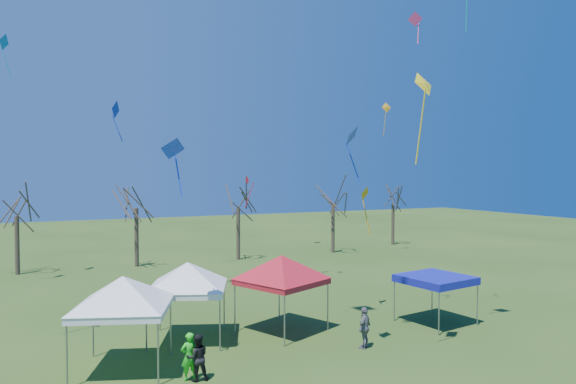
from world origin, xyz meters
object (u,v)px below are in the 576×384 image
tree_5 (393,190)px  tent_blue (435,280)px  tree_2 (136,187)px  tent_white_west (123,282)px  tree_3 (238,189)px  tent_red (282,260)px  tree_1 (16,195)px  tree_4 (333,188)px  person_green (189,356)px  person_grey (365,328)px  tent_white_mid (188,267)px  person_dark (197,357)px

tree_5 → tent_blue: (-15.24, -23.91, -3.57)m
tree_2 → tent_white_west: 22.54m
tree_3 → tent_red: size_ratio=1.82×
tree_1 → tree_4: (26.12, -0.65, 0.27)m
tree_1 → tree_2: tree_2 is taller
person_green → person_grey: (7.52, 0.18, 0.02)m
tree_4 → person_grey: 26.83m
tree_5 → tent_white_mid: bearing=-141.6°
tent_red → person_green: tent_red is taller
tree_4 → tent_white_west: (-21.55, -21.63, -2.76)m
tent_white_west → person_dark: tent_white_west is taller
tree_1 → person_dark: bearing=-74.4°
person_green → person_dark: size_ratio=1.03×
tree_2 → tree_5: tree_2 is taller
tent_white_west → tent_white_mid: 3.87m
tree_4 → tree_5: bearing=13.9°
tent_blue → person_dark: 12.63m
tent_white_mid → person_grey: (6.48, -4.17, -2.36)m
tent_white_mid → person_dark: 5.17m
tent_white_west → tent_blue: (14.67, -0.22, -1.14)m
tree_1 → tree_5: 34.52m
tree_2 → tree_4: (17.72, -0.38, -0.23)m
tree_1 → tree_3: tree_3 is taller
tent_blue → tree_2: bearing=116.0°
person_dark → tent_white_mid: bearing=-93.6°
tree_5 → tent_red: (-22.58, -21.83, -2.42)m
tent_blue → person_dark: (-12.42, -1.91, -1.33)m
tree_2 → person_grey: tree_2 is taller
tent_red → person_grey: tent_red is taller
tent_white_west → tent_red: (7.34, 1.87, 0.02)m
tree_1 → tent_white_west: 22.88m
tree_2 → tree_5: 26.15m
person_grey → tent_blue: bearing=163.0°
tree_5 → person_green: 38.22m
tent_red → person_green: size_ratio=2.55×
tree_1 → tree_5: tree_1 is taller
tree_4 → tree_5: (8.37, 2.06, -0.33)m
tent_red → tree_2: bearing=99.9°
tree_2 → person_green: bearing=-94.3°
tent_blue → person_dark: tent_blue is taller
tree_1 → tent_red: tree_1 is taller
tree_3 → tree_4: 9.32m
tent_white_west → tree_1: bearing=101.6°
tree_3 → tent_white_mid: tree_3 is taller
tree_2 → tent_blue: (10.85, -22.23, -4.13)m
tent_white_west → person_dark: (2.26, -2.13, -2.47)m
tree_4 → person_green: 31.07m
tent_white_west → tent_red: size_ratio=1.00×
tree_1 → tent_white_mid: size_ratio=1.78×
tent_white_west → person_green: (2.00, -1.95, -2.45)m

